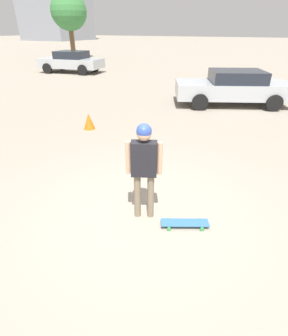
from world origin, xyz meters
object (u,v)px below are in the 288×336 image
object	(u,v)px
person	(144,161)
car_parked_far	(71,61)
skateboard	(185,223)
car_parked_near	(233,87)
traffic_cone	(89,121)

from	to	relation	value
person	car_parked_far	distance (m)	17.75
skateboard	car_parked_near	size ratio (longest dim) A/B	0.16
skateboard	person	bearing A→B (deg)	-21.91
person	traffic_cone	xyz separation A→B (m)	(3.25, 3.63, -0.82)
car_parked_near	traffic_cone	xyz separation A→B (m)	(-5.26, 3.58, -0.48)
car_parked_near	car_parked_far	bearing A→B (deg)	-42.73
car_parked_far	traffic_cone	bearing A→B (deg)	123.11
person	skateboard	bearing A→B (deg)	-19.25
car_parked_far	traffic_cone	world-z (taller)	car_parked_far
person	traffic_cone	size ratio (longest dim) A/B	3.27
car_parked_near	traffic_cone	world-z (taller)	car_parked_near
person	car_parked_near	distance (m)	8.52
skateboard	car_parked_near	xyz separation A→B (m)	(8.46, 0.79, 0.68)
skateboard	car_parked_near	world-z (taller)	car_parked_near
person	car_parked_near	world-z (taller)	person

